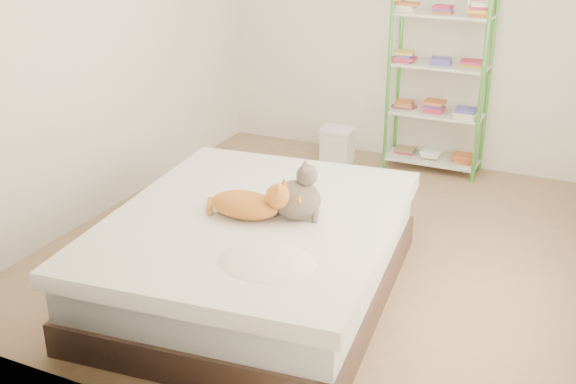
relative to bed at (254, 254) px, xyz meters
The scene contains 7 objects.
room 1.33m from the bed, 78.56° to the left, with size 3.81×4.21×2.61m.
bed is the anchor object (origin of this frame).
orange_cat 0.39m from the bed, 128.04° to the right, with size 0.54×0.29×0.22m, color orange, non-canonical shape.
grey_cat 0.54m from the bed, 15.50° to the left, with size 0.27×0.32×0.37m, color gray, non-canonical shape.
shelf_unit 2.82m from the bed, 80.08° to the left, with size 0.88×0.36×1.74m.
cardboard_box 1.44m from the bed, 85.40° to the left, with size 0.50×0.49×0.38m.
white_bin 2.54m from the bed, 99.24° to the left, with size 0.31×0.27×0.35m.
Camera 1 is at (1.79, -4.51, 2.47)m, focal length 45.00 mm.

